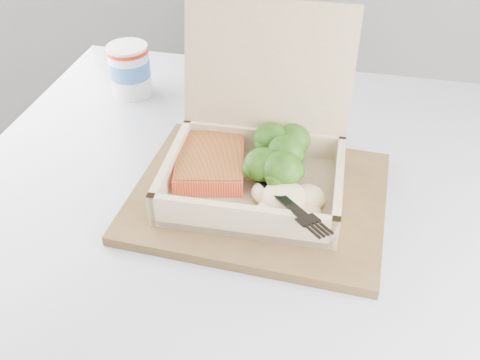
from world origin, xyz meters
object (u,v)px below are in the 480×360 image
Objects in this scene: takeout_container at (258,144)px; paper_cup at (130,69)px; cafe_table at (243,290)px; serving_tray at (259,196)px.

paper_cup is at bearing 140.91° from takeout_container.
cafe_table is 0.20m from serving_tray.
cafe_table is 11.71× the size of paper_cup.
takeout_container reaches higher than paper_cup.
takeout_container is at bearing 124.64° from serving_tray.
serving_tray reaches higher than cafe_table.
paper_cup is at bearing 156.77° from cafe_table.
paper_cup reaches higher than serving_tray.
cafe_table is 0.42m from paper_cup.
serving_tray is at bearing -77.30° from takeout_container.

